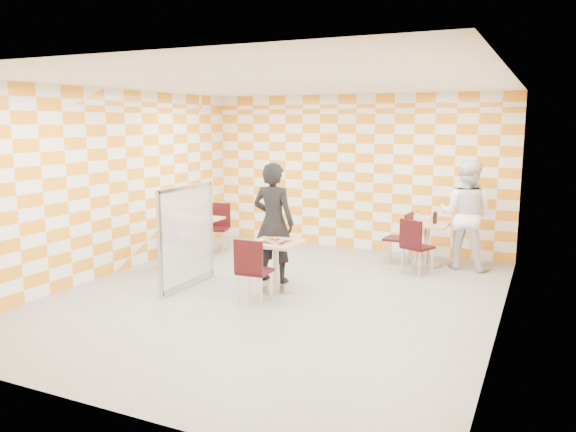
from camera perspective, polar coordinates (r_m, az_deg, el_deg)
The scene contains 15 objects.
room_shell at distance 8.30m, azimuth 0.38°, elevation 2.79°, with size 7.00×7.00×7.00m.
main_table at distance 8.25m, azimuth -1.23°, elevation -4.26°, with size 0.70×0.70×0.75m.
second_table at distance 10.01m, azimuth 13.90°, elevation -2.07°, with size 0.70×0.70×0.75m.
empty_table at distance 10.35m, azimuth -8.97°, elevation -1.53°, with size 0.70×0.70×0.75m.
chair_main_front at distance 7.63m, azimuth -3.69°, elevation -5.13°, with size 0.44×0.45×0.92m.
chair_second_front at distance 9.34m, azimuth 12.71°, elevation -2.63°, with size 0.56×0.56×0.92m.
chair_second_side at distance 9.98m, azimuth 11.57°, elevation -1.81°, with size 0.46×0.45×0.92m.
chair_empty_near at distance 9.69m, azimuth -11.52°, elevation -2.14°, with size 0.52×0.53×0.92m.
chair_empty_far at distance 10.91m, azimuth -7.09°, elevation -0.72°, with size 0.52×0.53×0.92m.
partition at distance 8.53m, azimuth -10.23°, elevation -2.00°, with size 0.08×1.38×1.55m.
man_dark at distance 8.69m, azimuth -1.50°, elevation -0.67°, with size 0.68×0.45×1.87m, color black.
man_white at distance 9.93m, azimuth 17.61°, elevation 0.14°, with size 0.90×0.70×1.86m, color white.
pizza_on_foil at distance 8.17m, azimuth -1.29°, elevation -2.52°, with size 0.40×0.40×0.04m.
sport_bottle at distance 10.05m, azimuth 13.02°, elevation -0.08°, with size 0.06×0.06×0.20m.
soda_bottle at distance 9.93m, azimuth 14.70°, elevation -0.17°, with size 0.07×0.07×0.23m.
Camera 1 is at (3.44, -6.94, 2.48)m, focal length 35.00 mm.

